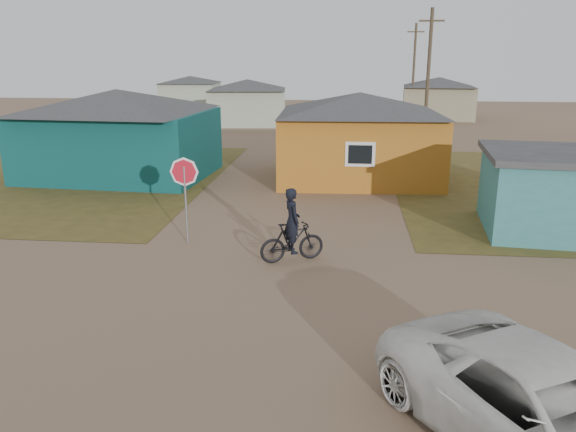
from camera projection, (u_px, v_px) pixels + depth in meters
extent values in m
plane|color=#7E6049|center=(258.00, 307.00, 12.70)|extent=(120.00, 120.00, 0.00)
cube|color=brown|center=(6.00, 175.00, 26.47)|extent=(20.00, 18.00, 0.00)
cube|color=#0A393A|center=(120.00, 144.00, 26.01)|extent=(8.40, 6.54, 3.00)
pyramid|color=#323335|center=(116.00, 100.00, 25.45)|extent=(8.93, 7.08, 1.00)
cube|color=#AC661A|center=(358.00, 146.00, 25.43)|extent=(7.21, 6.24, 3.00)
pyramid|color=#323335|center=(360.00, 103.00, 24.89)|extent=(7.72, 6.76, 0.90)
cube|color=silver|center=(360.00, 154.00, 22.49)|extent=(1.20, 0.06, 1.00)
cube|color=black|center=(360.00, 154.00, 22.46)|extent=(0.95, 0.04, 0.75)
cube|color=#99A48D|center=(248.00, 107.00, 45.39)|extent=(6.49, 5.60, 2.80)
pyramid|color=#323335|center=(247.00, 84.00, 44.89)|extent=(7.04, 6.15, 0.80)
cube|color=gray|center=(438.00, 103.00, 49.59)|extent=(6.41, 5.50, 2.80)
pyramid|color=#323335|center=(439.00, 82.00, 49.09)|extent=(6.95, 6.05, 0.80)
cube|color=#99A48D|center=(191.00, 96.00, 57.64)|extent=(5.75, 5.28, 2.70)
pyramid|color=#323335|center=(190.00, 79.00, 57.17)|extent=(6.28, 5.81, 0.70)
cylinder|color=#46392A|center=(428.00, 82.00, 32.00)|extent=(0.20, 0.20, 8.00)
cube|color=#46392A|center=(432.00, 21.00, 31.08)|extent=(1.40, 0.10, 0.10)
cylinder|color=#46392A|center=(413.00, 73.00, 47.19)|extent=(0.20, 0.20, 8.00)
cube|color=#46392A|center=(416.00, 32.00, 46.28)|extent=(1.40, 0.10, 0.10)
cylinder|color=gray|center=(186.00, 205.00, 16.67)|extent=(0.07, 0.07, 2.37)
imported|color=black|center=(292.00, 242.00, 15.40)|extent=(1.88, 1.24, 1.10)
imported|color=black|center=(292.00, 220.00, 15.23)|extent=(0.67, 0.78, 1.81)
imported|color=white|center=(552.00, 414.00, 7.69)|extent=(4.97, 5.99, 1.52)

